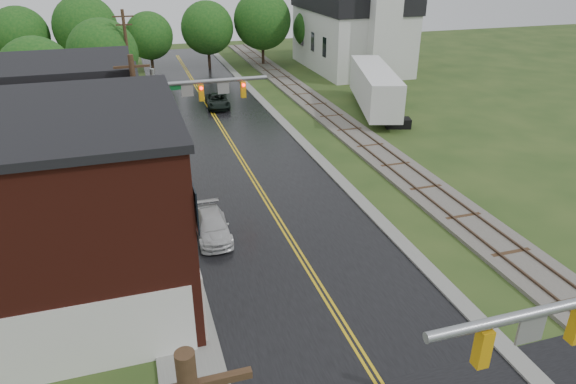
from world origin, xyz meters
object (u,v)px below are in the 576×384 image
tree_left_e (105,55)px  pickup_white (212,226)px  church (356,21)px  suv_dark (217,101)px  utility_pole_c (128,59)px  tree_left_c (39,76)px  utility_pole_b (141,135)px  semi_trailer (375,87)px  traffic_signal_far (190,102)px  brick_building (3,219)px

tree_left_e → pickup_white: size_ratio=1.94×
church → suv_dark: church is taller
utility_pole_c → tree_left_c: size_ratio=1.18×
utility_pole_b → semi_trailer: bearing=34.4°
tree_left_e → semi_trailer: bearing=-22.1°
church → tree_left_c: size_ratio=2.61×
pickup_white → church: bearing=56.7°
church → tree_left_e: 29.91m
church → utility_pole_b: (-26.80, -31.74, -1.11)m
traffic_signal_far → church: bearing=48.7°
pickup_white → tree_left_c: bearing=115.5°
church → pickup_white: bearing=-123.9°
brick_building → church: 50.58m
utility_pole_c → pickup_white: size_ratio=2.14×
tree_left_c → semi_trailer: (28.20, -3.41, -2.15)m
tree_left_e → semi_trailer: 25.15m
utility_pole_c → pickup_white: bearing=-83.4°
brick_building → tree_left_c: size_ratio=1.87×
traffic_signal_far → suv_dark: (4.27, 15.33, -4.34)m
brick_building → church: bearing=50.0°
church → tree_left_c: (-33.85, -13.84, -1.32)m
traffic_signal_far → pickup_white: bearing=-92.4°
tree_left_c → pickup_white: (10.01, -21.59, -3.90)m
church → utility_pole_b: church is taller
tree_left_e → semi_trailer: tree_left_e is taller
utility_pole_c → tree_left_c: 8.16m
church → utility_pole_c: (-26.80, -9.74, -1.11)m
church → suv_dark: (-19.20, -11.41, -5.20)m
tree_left_c → suv_dark: (14.65, 2.43, -3.88)m
traffic_signal_far → utility_pole_b: (-3.33, -5.00, -0.25)m
brick_building → utility_pole_b: utility_pole_b is taller
brick_building → church: church is taller
pickup_white → tree_left_e: bearing=100.9°
tree_left_e → suv_dark: size_ratio=1.80×
pickup_white → semi_trailer: bearing=45.6°
church → utility_pole_c: church is taller
utility_pole_b → utility_pole_c: (0.00, 22.00, 0.00)m
utility_pole_c → suv_dark: (7.60, -1.67, -4.09)m
church → traffic_signal_far: 35.59m
tree_left_e → semi_trailer: (23.20, -9.41, -2.45)m
church → utility_pole_c: bearing=-160.0°
church → traffic_signal_far: size_ratio=2.72×
utility_pole_c → tree_left_c: utility_pole_c is taller
semi_trailer → tree_left_c: bearing=173.1°
utility_pole_b → semi_trailer: size_ratio=0.69×
traffic_signal_far → tree_left_e: size_ratio=0.90×
utility_pole_b → tree_left_c: (-7.05, 17.90, -0.21)m
utility_pole_c → semi_trailer: utility_pole_c is taller
church → utility_pole_c: size_ratio=2.22×
brick_building → tree_left_c: brick_building is taller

